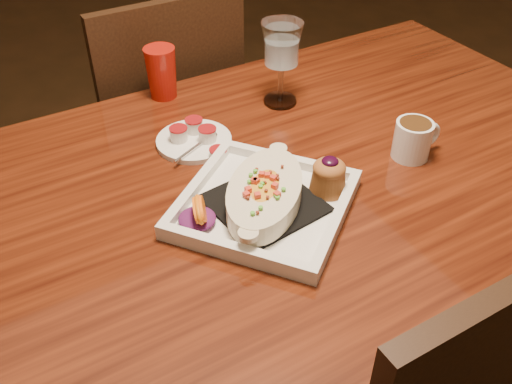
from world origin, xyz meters
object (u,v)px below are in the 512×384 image
plate (269,196)px  red_tumbler (161,73)px  table (279,213)px  goblet (282,49)px  chair_far (164,129)px  coffee_mug (414,138)px  saucer (194,139)px

plate → red_tumbler: red_tumbler is taller
table → goblet: size_ratio=7.83×
chair_far → coffee_mug: size_ratio=8.86×
goblet → plate: bearing=-125.2°
table → red_tumbler: bearing=100.1°
chair_far → saucer: bearing=77.8°
plate → saucer: size_ratio=2.52×
red_tumbler → saucer: bearing=-96.6°
plate → saucer: plate is taller
goblet → red_tumbler: (-0.22, 0.16, -0.07)m
chair_far → plate: bearing=84.3°
coffee_mug → table: bearing=167.6°
table → coffee_mug: 0.31m
table → coffee_mug: coffee_mug is taller
table → goblet: (0.15, 0.24, 0.23)m
chair_far → red_tumbler: size_ratio=7.76×
saucer → red_tumbler: size_ratio=1.31×
red_tumbler → coffee_mug: bearing=-55.1°
chair_far → goblet: (0.15, -0.39, 0.38)m
plate → saucer: bearing=58.1°
chair_far → saucer: size_ratio=5.93×
coffee_mug → goblet: 0.35m
chair_far → goblet: bearing=110.8°
goblet → table: bearing=-122.3°
table → chair_far: 0.65m
plate → coffee_mug: plate is taller
chair_far → saucer: 0.52m
chair_far → red_tumbler: 0.39m
table → saucer: size_ratio=9.56×
coffee_mug → red_tumbler: size_ratio=0.88×
coffee_mug → chair_far: bearing=114.6°
table → red_tumbler: red_tumbler is taller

